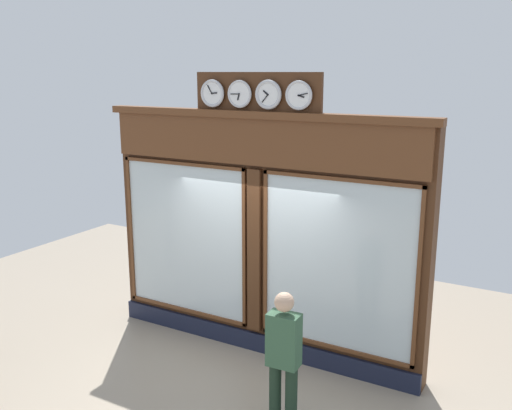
{
  "coord_description": "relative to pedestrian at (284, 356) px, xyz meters",
  "views": [
    {
      "loc": [
        -3.77,
        6.65,
        4.03
      ],
      "look_at": [
        0.0,
        0.0,
        2.21
      ],
      "focal_mm": 39.45,
      "sensor_mm": 36.0,
      "label": 1
    }
  ],
  "objects": [
    {
      "name": "shop_facade",
      "position": [
        1.22,
        -1.64,
        0.86
      ],
      "size": [
        4.95,
        0.42,
        4.02
      ],
      "color": "#4C2B16",
      "rests_on": "ground_plane"
    },
    {
      "name": "pedestrian",
      "position": [
        0.0,
        0.0,
        0.0
      ],
      "size": [
        0.37,
        0.24,
        1.69
      ],
      "color": "#1C2F21",
      "rests_on": "ground_plane"
    }
  ]
}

